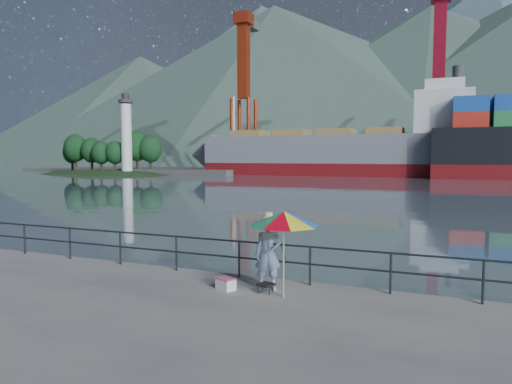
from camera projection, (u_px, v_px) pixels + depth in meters
ground at (68, 357)px, 8.10m from camera, size 24.00×11.00×0.50m
harbor_water at (419, 168)px, 131.31m from camera, size 500.00×280.00×0.00m
far_dock at (462, 172)px, 93.39m from camera, size 200.00×40.00×0.40m
guardrail at (207, 256)px, 12.84m from camera, size 22.00×0.06×1.03m
lighthouse_islet at (105, 172)px, 89.21m from camera, size 48.00×26.40×19.20m
fisherman at (268, 254)px, 11.32m from camera, size 0.77×0.64×1.80m
beach_umbrella at (284, 219)px, 10.58m from camera, size 2.07×2.07×2.05m
folding_stool at (266, 288)px, 11.07m from camera, size 0.45×0.45×0.23m
cooler_bag at (226, 284)px, 11.35m from camera, size 0.55×0.47×0.27m
fishing_rod at (281, 278)px, 12.44m from camera, size 0.28×1.64×1.16m
bulk_carrier at (354, 152)px, 81.76m from camera, size 51.98×9.00×14.50m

